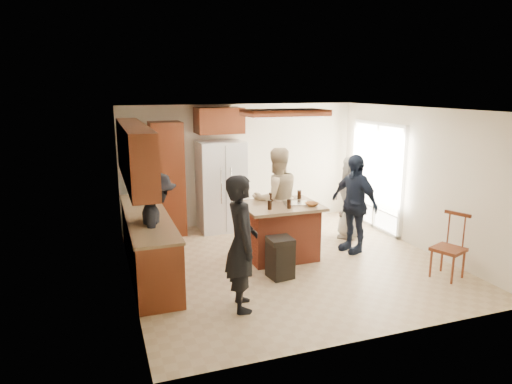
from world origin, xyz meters
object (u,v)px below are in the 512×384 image
object	(u,v)px
person_behind_left	(276,199)
refrigerator	(221,186)
person_behind_right	(352,198)
person_counter	(157,228)
spindle_chair	(449,249)
person_front_left	(242,243)
kitchen_island	(280,231)
trash_bin	(280,257)
person_side_right	(354,203)

from	to	relation	value
person_behind_left	refrigerator	bearing A→B (deg)	-67.15
person_behind_right	person_counter	size ratio (longest dim) A/B	0.95
person_behind_left	spindle_chair	world-z (taller)	person_behind_left
person_front_left	refrigerator	size ratio (longest dim) A/B	0.98
person_front_left	person_behind_left	xyz separation A→B (m)	(1.28, 1.99, 0.02)
person_behind_right	kitchen_island	xyz separation A→B (m)	(-1.68, -0.54, -0.31)
kitchen_island	trash_bin	bearing A→B (deg)	-112.39
kitchen_island	spindle_chair	distance (m)	2.64
person_behind_left	trash_bin	distance (m)	1.45
person_front_left	person_counter	xyz separation A→B (m)	(-0.91, 1.23, -0.06)
person_side_right	kitchen_island	world-z (taller)	person_side_right
kitchen_island	person_counter	bearing A→B (deg)	-172.07
person_side_right	spindle_chair	distance (m)	1.73
person_front_left	kitchen_island	bearing A→B (deg)	-28.55
person_behind_right	person_counter	world-z (taller)	person_counter
person_side_right	trash_bin	distance (m)	1.86
person_behind_left	trash_bin	world-z (taller)	person_behind_left
person_front_left	person_behind_right	distance (m)	3.51
person_side_right	refrigerator	world-z (taller)	refrigerator
person_side_right	spindle_chair	world-z (taller)	person_side_right
person_behind_left	person_behind_right	world-z (taller)	person_behind_left
kitchen_island	spindle_chair	world-z (taller)	spindle_chair
person_side_right	kitchen_island	size ratio (longest dim) A/B	1.35
person_behind_right	person_counter	xyz separation A→B (m)	(-3.75, -0.83, 0.04)
person_front_left	person_behind_left	world-z (taller)	person_behind_left
person_behind_left	refrigerator	size ratio (longest dim) A/B	1.01
person_behind_left	kitchen_island	size ratio (longest dim) A/B	1.42
person_front_left	person_counter	size ratio (longest dim) A/B	1.07
person_front_left	person_side_right	distance (m)	2.86
person_behind_right	person_side_right	size ratio (longest dim) A/B	0.91
person_behind_right	person_counter	bearing A→B (deg)	-32.41
person_front_left	kitchen_island	world-z (taller)	person_front_left
person_behind_left	person_side_right	distance (m)	1.35
trash_bin	person_behind_left	bearing A→B (deg)	70.86
person_front_left	refrigerator	distance (m)	3.45
kitchen_island	person_behind_left	bearing A→B (deg)	76.59
trash_bin	kitchen_island	bearing A→B (deg)	67.61
refrigerator	spindle_chair	bearing A→B (deg)	-53.23
person_behind_right	person_side_right	bearing A→B (deg)	16.92
person_counter	person_side_right	bearing A→B (deg)	-83.76
trash_bin	person_counter	bearing A→B (deg)	164.32
person_counter	person_front_left	bearing A→B (deg)	-140.20
person_front_left	person_behind_left	size ratio (longest dim) A/B	0.97
person_front_left	person_side_right	size ratio (longest dim) A/B	1.03
trash_bin	person_side_right	bearing A→B (deg)	21.95
person_behind_left	person_behind_right	size ratio (longest dim) A/B	1.16
person_counter	kitchen_island	distance (m)	2.12
person_side_right	person_counter	size ratio (longest dim) A/B	1.04
person_counter	spindle_chair	size ratio (longest dim) A/B	1.66
person_behind_left	spindle_chair	size ratio (longest dim) A/B	1.83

